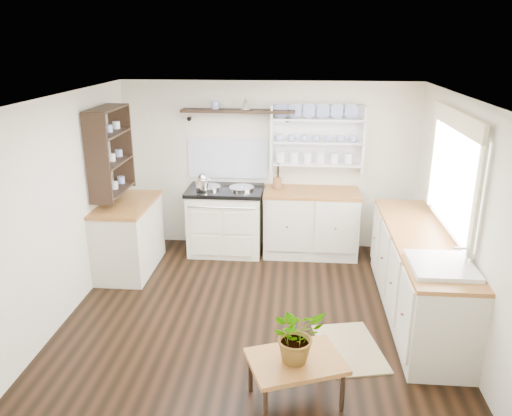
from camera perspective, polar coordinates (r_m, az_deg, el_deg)
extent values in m
cube|color=black|center=(5.57, 0.09, -11.62)|extent=(4.00, 3.80, 0.01)
cube|color=beige|center=(6.90, 1.43, 4.81)|extent=(4.00, 0.02, 2.30)
cube|color=beige|center=(5.32, 22.11, -0.97)|extent=(0.02, 3.80, 2.30)
cube|color=beige|center=(5.61, -20.70, 0.22)|extent=(0.02, 3.80, 2.30)
cube|color=white|center=(4.83, 0.10, 12.60)|extent=(4.00, 3.80, 0.01)
cube|color=white|center=(5.34, 21.72, 3.12)|extent=(0.04, 1.40, 1.00)
cube|color=white|center=(5.34, 21.51, 3.13)|extent=(0.02, 1.50, 1.10)
cube|color=beige|center=(5.22, 22.07, 9.27)|extent=(0.04, 1.55, 0.18)
cube|color=white|center=(6.86, -3.49, -1.62)|extent=(0.98, 0.64, 0.86)
cube|color=black|center=(6.72, -3.56, 2.02)|extent=(1.02, 0.68, 0.05)
cylinder|color=silver|center=(6.74, -5.46, 2.39)|extent=(0.33, 0.33, 0.03)
cylinder|color=silver|center=(6.68, -1.66, 2.31)|extent=(0.33, 0.33, 0.03)
cylinder|color=silver|center=(6.42, -4.00, 0.05)|extent=(0.88, 0.02, 0.02)
cube|color=silver|center=(6.82, 6.27, -1.74)|extent=(1.25, 0.60, 0.88)
cube|color=brown|center=(6.68, 6.40, 1.80)|extent=(1.27, 0.63, 0.04)
cube|color=silver|center=(5.59, 17.97, -7.41)|extent=(0.60, 2.40, 0.88)
cube|color=brown|center=(5.42, 18.44, -3.23)|extent=(0.62, 2.43, 0.04)
cube|color=white|center=(4.78, 20.30, -7.47)|extent=(0.55, 0.60, 0.28)
cylinder|color=silver|center=(4.76, 22.90, -5.29)|extent=(0.02, 0.02, 0.22)
cube|color=silver|center=(6.52, -14.31, -3.24)|extent=(0.60, 1.10, 0.88)
cube|color=brown|center=(6.37, -14.62, 0.43)|extent=(0.62, 1.13, 0.04)
cube|color=white|center=(6.79, 6.98, 7.89)|extent=(1.20, 0.03, 0.90)
cube|color=white|center=(6.70, 7.01, 7.75)|extent=(1.20, 0.22, 0.02)
cylinder|color=navy|center=(6.67, 7.10, 10.04)|extent=(0.20, 0.02, 0.20)
cube|color=black|center=(6.67, -2.08, 11.04)|extent=(1.50, 0.24, 0.04)
cone|color=black|center=(6.86, -7.48, 10.18)|extent=(0.06, 0.20, 0.06)
cone|color=black|center=(6.70, 3.61, 10.11)|extent=(0.06, 0.20, 0.06)
cube|color=black|center=(6.25, -16.35, 6.31)|extent=(0.28, 0.80, 1.05)
cylinder|color=brown|center=(6.73, 2.43, 2.92)|extent=(0.12, 0.12, 0.14)
cube|color=brown|center=(4.18, 4.57, -17.07)|extent=(0.87, 0.75, 0.04)
cylinder|color=black|center=(4.06, 1.08, -21.82)|extent=(0.04, 0.04, 0.36)
cylinder|color=black|center=(4.38, -0.63, -18.33)|extent=(0.04, 0.04, 0.36)
cylinder|color=black|center=(4.25, 9.84, -20.00)|extent=(0.04, 0.04, 0.36)
cylinder|color=black|center=(4.55, 7.46, -16.86)|extent=(0.04, 0.04, 0.36)
imported|color=#3F7233|center=(4.04, 4.67, -14.17)|extent=(0.54, 0.52, 0.46)
cube|color=olive|center=(5.05, 10.64, -15.46)|extent=(0.72, 0.95, 0.02)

